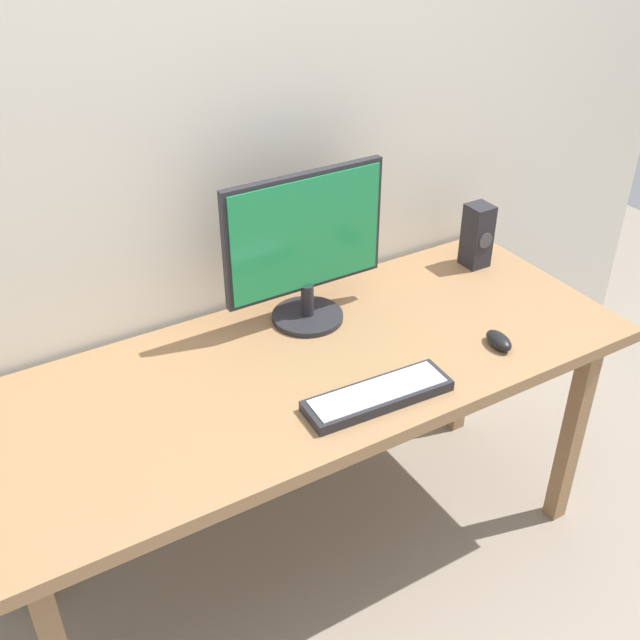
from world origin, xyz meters
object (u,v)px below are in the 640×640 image
at_px(speaker_right, 477,236).
at_px(keyboard_primary, 378,395).
at_px(mouse, 499,340).
at_px(monitor, 305,245).
at_px(desk, 311,384).

bearing_deg(speaker_right, keyboard_primary, -147.87).
bearing_deg(mouse, monitor, 141.86).
height_order(desk, mouse, mouse).
distance_m(monitor, mouse, 0.58).
bearing_deg(mouse, keyboard_primary, -168.51).
xyz_separation_m(desk, keyboard_primary, (0.06, -0.22, 0.09)).
bearing_deg(monitor, speaker_right, -0.25).
bearing_deg(desk, keyboard_primary, -74.88).
bearing_deg(speaker_right, monitor, 179.75).
height_order(keyboard_primary, speaker_right, speaker_right).
height_order(desk, keyboard_primary, keyboard_primary).
bearing_deg(monitor, mouse, -46.23).
xyz_separation_m(desk, mouse, (0.47, -0.20, 0.09)).
relative_size(desk, speaker_right, 8.56).
xyz_separation_m(keyboard_primary, speaker_right, (0.66, 0.41, 0.09)).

